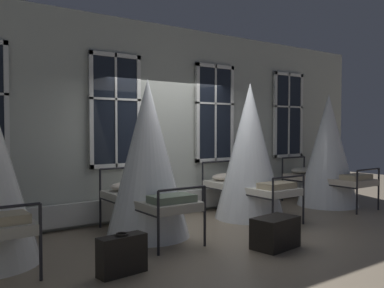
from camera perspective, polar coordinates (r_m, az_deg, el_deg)
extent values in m
plane|color=gray|center=(7.07, 2.31, -11.22)|extent=(19.61, 19.61, 0.00)
cube|color=#B2B7AD|center=(7.94, -3.50, 3.14)|extent=(10.80, 0.10, 3.54)
cube|color=silver|center=(6.74, -23.81, 4.51)|extent=(0.07, 0.06, 1.95)
cube|color=black|center=(7.31, -10.30, 4.47)|extent=(0.96, 0.02, 1.95)
cube|color=silver|center=(7.34, -10.25, -2.88)|extent=(0.96, 0.06, 0.07)
cube|color=silver|center=(7.41, -10.35, 11.74)|extent=(0.96, 0.06, 0.07)
cube|color=silver|center=(7.13, -13.51, 4.50)|extent=(0.07, 0.06, 1.95)
cube|color=silver|center=(7.52, -7.25, 4.42)|extent=(0.07, 0.06, 1.95)
cube|color=silver|center=(7.31, -10.30, 4.47)|extent=(0.04, 0.06, 1.95)
cube|color=silver|center=(7.32, -10.31, 5.99)|extent=(0.96, 0.06, 0.04)
cube|color=black|center=(8.49, 3.14, 4.18)|extent=(0.96, 0.02, 1.95)
cube|color=silver|center=(8.51, 3.13, -2.15)|extent=(0.96, 0.06, 0.07)
cube|color=silver|center=(8.58, 3.16, 10.45)|extent=(0.96, 0.06, 0.07)
cube|color=silver|center=(8.22, 0.74, 4.25)|extent=(0.07, 0.06, 1.95)
cube|color=silver|center=(8.78, 5.39, 4.10)|extent=(0.07, 0.06, 1.95)
cube|color=silver|center=(8.49, 3.14, 4.18)|extent=(0.04, 0.06, 1.95)
cube|color=silver|center=(8.50, 3.14, 5.49)|extent=(0.96, 0.06, 0.04)
cube|color=black|center=(10.02, 12.90, 3.82)|extent=(0.96, 0.02, 1.95)
cube|color=silver|center=(10.04, 12.86, -1.55)|extent=(0.96, 0.06, 0.07)
cube|color=silver|center=(10.09, 12.95, 9.16)|extent=(0.96, 0.06, 0.07)
cube|color=silver|center=(9.69, 11.18, 3.89)|extent=(0.07, 0.06, 1.95)
cube|color=silver|center=(10.36, 14.52, 3.75)|extent=(0.07, 0.06, 1.95)
cube|color=silver|center=(10.02, 12.90, 3.82)|extent=(0.04, 0.06, 1.95)
cube|color=silver|center=(10.03, 12.91, 4.93)|extent=(0.96, 0.06, 0.04)
cube|color=silver|center=(7.95, -2.97, -7.88)|extent=(7.16, 0.10, 0.36)
cylinder|color=black|center=(6.65, -24.33, -8.03)|extent=(0.04, 0.04, 0.96)
cylinder|color=black|center=(4.90, -19.80, -12.38)|extent=(0.04, 0.04, 0.83)
cylinder|color=black|center=(5.76, -22.43, -9.46)|extent=(0.03, 1.86, 0.03)
cylinder|color=black|center=(4.73, -24.24, -7.82)|extent=(0.75, 0.03, 0.03)
cylinder|color=black|center=(7.12, -12.30, -7.22)|extent=(0.04, 0.04, 0.96)
cylinder|color=black|center=(7.44, -6.98, -6.78)|extent=(0.04, 0.04, 0.96)
cylinder|color=black|center=(5.50, -4.58, -10.65)|extent=(0.04, 0.04, 0.83)
cylinder|color=black|center=(5.91, 1.74, -9.75)|extent=(0.04, 0.04, 0.83)
cylinder|color=black|center=(6.29, -8.95, -8.34)|extent=(0.05, 1.86, 0.03)
cylinder|color=black|center=(6.65, -3.14, -7.75)|extent=(0.05, 1.86, 0.03)
cylinder|color=black|center=(7.21, -9.60, -3.22)|extent=(0.75, 0.04, 0.03)
cylinder|color=black|center=(5.62, -1.31, -6.05)|extent=(0.75, 0.04, 0.03)
cube|color=#B7B2A3|center=(6.45, -5.96, -7.52)|extent=(0.79, 1.88, 0.12)
ellipsoid|color=beige|center=(7.03, -8.73, -5.65)|extent=(0.58, 0.41, 0.14)
cube|color=slate|center=(5.86, -2.74, -7.39)|extent=(0.62, 0.37, 0.10)
cone|color=white|center=(6.37, -5.99, -1.88)|extent=(1.27, 1.27, 2.38)
cylinder|color=black|center=(8.27, 1.45, -5.86)|extent=(0.04, 0.04, 0.96)
cylinder|color=black|center=(8.73, 5.37, -5.44)|extent=(0.04, 0.04, 0.96)
cylinder|color=black|center=(6.91, 10.87, -8.04)|extent=(0.04, 0.04, 0.83)
cylinder|color=black|center=(7.46, 14.84, -7.31)|extent=(0.04, 0.04, 0.83)
cylinder|color=black|center=(7.56, 5.73, -6.55)|extent=(0.04, 1.86, 0.03)
cylinder|color=black|center=(8.06, 9.72, -6.02)|extent=(0.04, 1.86, 0.03)
cylinder|color=black|center=(8.44, 3.47, -2.41)|extent=(0.75, 0.04, 0.03)
cylinder|color=black|center=(7.12, 12.96, -4.36)|extent=(0.75, 0.04, 0.03)
cube|color=silver|center=(7.80, 7.79, -5.84)|extent=(0.78, 1.88, 0.12)
ellipsoid|color=beige|center=(8.29, 4.51, -4.44)|extent=(0.58, 0.40, 0.14)
cube|color=tan|center=(7.32, 11.41, -5.52)|extent=(0.62, 0.36, 0.10)
cone|color=white|center=(7.73, 7.82, -0.89)|extent=(1.27, 1.27, 2.45)
cylinder|color=black|center=(9.70, 12.13, -4.71)|extent=(0.04, 0.04, 0.96)
cylinder|color=black|center=(10.27, 14.92, -4.36)|extent=(0.04, 0.04, 0.96)
cylinder|color=black|center=(8.60, 21.41, -6.14)|extent=(0.04, 0.04, 0.83)
cylinder|color=black|center=(9.23, 23.92, -5.62)|extent=(0.04, 0.04, 0.83)
cylinder|color=black|center=(9.11, 16.48, -5.13)|extent=(0.04, 1.86, 0.03)
cylinder|color=black|center=(9.71, 19.18, -4.71)|extent=(0.04, 1.86, 0.03)
cylinder|color=black|center=(9.94, 13.58, -1.78)|extent=(0.75, 0.03, 0.03)
cylinder|color=black|center=(8.86, 22.75, -3.20)|extent=(0.75, 0.03, 0.03)
cube|color=beige|center=(9.40, 17.88, -4.55)|extent=(0.77, 1.88, 0.12)
ellipsoid|color=#B7B2A3|center=(9.81, 14.64, -3.48)|extent=(0.58, 0.40, 0.14)
cube|color=tan|center=(9.01, 21.32, -4.18)|extent=(0.62, 0.36, 0.10)
cone|color=white|center=(9.35, 17.92, -0.73)|extent=(1.27, 1.27, 2.36)
cube|color=black|center=(4.92, -9.44, -14.59)|extent=(0.57, 0.25, 0.44)
cube|color=tan|center=(5.01, -10.10, -14.29)|extent=(0.50, 0.05, 0.03)
torus|color=black|center=(4.86, -9.46, -11.93)|extent=(0.16, 0.16, 0.02)
cube|color=black|center=(5.98, 11.19, -11.67)|extent=(0.69, 0.48, 0.42)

